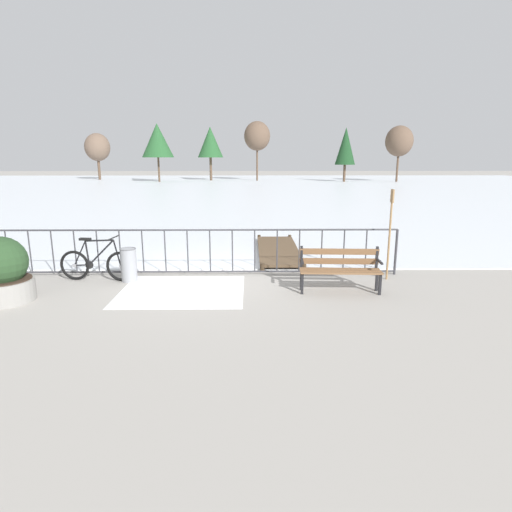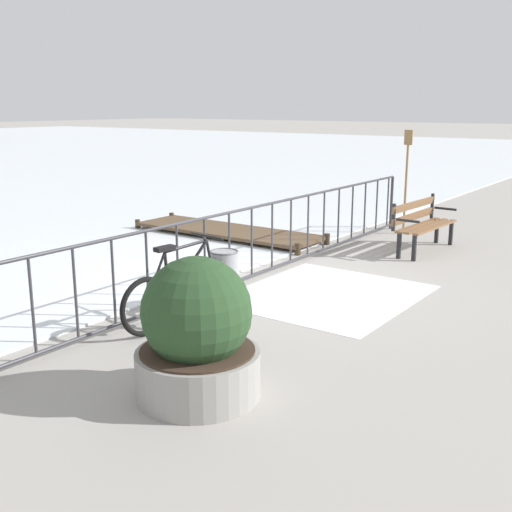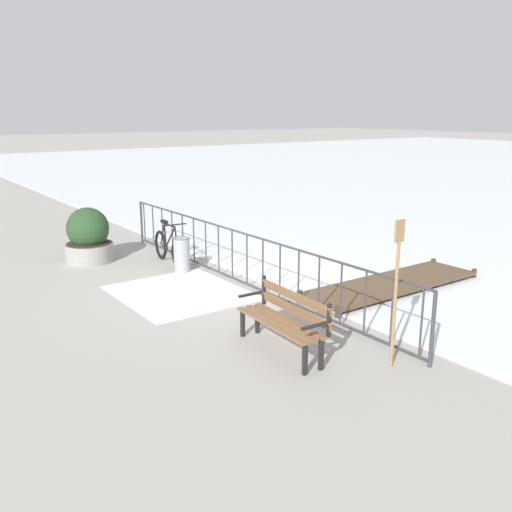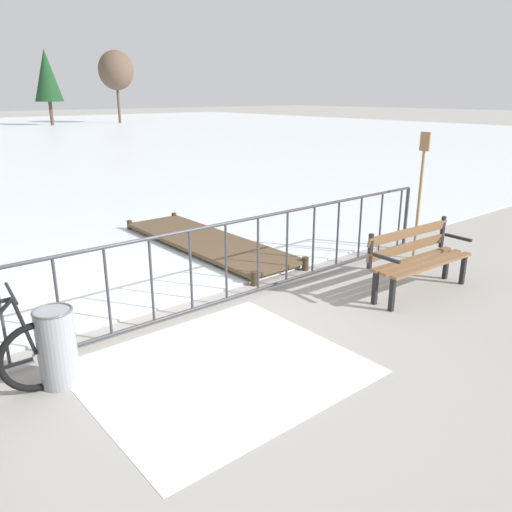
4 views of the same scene
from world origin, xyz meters
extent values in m
plane|color=#9E9991|center=(0.00, 0.00, 0.00)|extent=(160.00, 160.00, 0.00)
cube|color=white|center=(-0.21, -1.20, 0.00)|extent=(2.48, 2.18, 0.01)
cylinder|color=#38383D|center=(0.00, 0.00, 1.05)|extent=(9.00, 0.04, 0.04)
cylinder|color=#38383D|center=(0.00, 0.00, 0.08)|extent=(9.00, 0.04, 0.04)
cylinder|color=#38383D|center=(4.50, 0.00, 0.53)|extent=(0.06, 0.06, 1.05)
cylinder|color=#38383D|center=(-1.78, 0.00, 0.57)|extent=(0.03, 0.03, 0.97)
cylinder|color=#38383D|center=(-1.27, 0.00, 0.57)|extent=(0.03, 0.03, 0.97)
cylinder|color=#38383D|center=(-0.76, 0.00, 0.57)|extent=(0.03, 0.03, 0.97)
cylinder|color=#38383D|center=(-0.25, 0.00, 0.57)|extent=(0.03, 0.03, 0.97)
cylinder|color=#38383D|center=(0.25, 0.00, 0.57)|extent=(0.03, 0.03, 0.97)
cylinder|color=#38383D|center=(0.76, 0.00, 0.57)|extent=(0.03, 0.03, 0.97)
cylinder|color=#38383D|center=(1.27, 0.00, 0.57)|extent=(0.03, 0.03, 0.97)
cylinder|color=#38383D|center=(1.78, 0.00, 0.57)|extent=(0.03, 0.03, 0.97)
cylinder|color=#38383D|center=(2.29, 0.00, 0.57)|extent=(0.03, 0.03, 0.97)
cylinder|color=#38383D|center=(2.80, 0.00, 0.57)|extent=(0.03, 0.03, 0.97)
cylinder|color=#38383D|center=(3.30, 0.00, 0.57)|extent=(0.03, 0.03, 0.97)
cylinder|color=#38383D|center=(3.81, 0.00, 0.57)|extent=(0.03, 0.03, 0.97)
cylinder|color=#38383D|center=(4.32, 0.00, 0.57)|extent=(0.03, 0.03, 0.97)
torus|color=black|center=(-1.64, -0.47, 0.33)|extent=(0.66, 0.13, 0.66)
cylinder|color=gray|center=(-1.64, -0.47, 0.33)|extent=(0.09, 0.07, 0.08)
cylinder|color=black|center=(-1.70, -0.46, 0.62)|extent=(0.16, 0.05, 0.59)
cylinder|color=black|center=(-1.77, -0.46, 0.96)|extent=(0.08, 0.52, 0.03)
cube|color=brown|center=(2.96, -1.18, 0.44)|extent=(1.60, 0.18, 0.04)
cube|color=brown|center=(2.96, -1.33, 0.44)|extent=(1.60, 0.18, 0.04)
cube|color=brown|center=(2.95, -1.48, 0.44)|extent=(1.60, 0.18, 0.04)
cube|color=brown|center=(2.97, -1.08, 0.58)|extent=(1.60, 0.13, 0.12)
cube|color=brown|center=(2.97, -1.08, 0.78)|extent=(1.60, 0.13, 0.12)
cube|color=black|center=(3.71, -1.50, 0.22)|extent=(0.05, 0.06, 0.44)
cube|color=black|center=(3.72, -1.24, 0.22)|extent=(0.05, 0.06, 0.44)
cube|color=black|center=(3.73, -1.12, 0.67)|extent=(0.05, 0.05, 0.45)
cube|color=black|center=(3.72, -1.37, 0.64)|extent=(0.06, 0.40, 0.04)
cube|color=black|center=(2.19, -1.43, 0.22)|extent=(0.05, 0.06, 0.44)
cube|color=black|center=(2.20, -1.16, 0.22)|extent=(0.05, 0.06, 0.44)
cube|color=black|center=(2.21, -1.04, 0.67)|extent=(0.05, 0.05, 0.45)
cube|color=black|center=(2.20, -1.29, 0.64)|extent=(0.06, 0.40, 0.04)
cylinder|color=gray|center=(-1.47, -0.47, 0.36)|extent=(0.34, 0.34, 0.72)
torus|color=#545558|center=(-1.47, -0.47, 0.72)|extent=(0.35, 0.35, 0.02)
cylinder|color=#937047|center=(4.19, -0.41, 0.85)|extent=(0.04, 0.04, 1.70)
cube|color=#937047|center=(4.19, -0.41, 1.84)|extent=(0.03, 0.16, 0.28)
cube|color=brown|center=(1.95, 2.19, 0.12)|extent=(1.10, 3.78, 0.06)
cylinder|color=#3C2E20|center=(1.45, 0.30, 0.10)|extent=(0.10, 0.10, 0.20)
cylinder|color=#3C2E20|center=(2.44, 0.30, 0.10)|extent=(0.10, 0.10, 0.20)
cylinder|color=#3C2E20|center=(1.45, 4.08, 0.10)|extent=(0.10, 0.10, 0.20)
cylinder|color=#3C2E20|center=(2.44, 4.08, 0.10)|extent=(0.10, 0.10, 0.20)
cylinder|color=brown|center=(11.72, 38.94, 1.58)|extent=(0.28, 0.28, 3.16)
cone|color=#193D1E|center=(11.72, 38.94, 3.91)|extent=(2.22, 2.22, 4.02)
cylinder|color=brown|center=(17.49, 38.51, 1.76)|extent=(0.23, 0.23, 3.53)
ellipsoid|color=brown|center=(17.49, 38.51, 4.42)|extent=(2.99, 2.99, 3.28)
camera|label=1|loc=(1.17, -9.47, 2.63)|focal=29.92mm
camera|label=2|loc=(-7.19, -5.06, 2.44)|focal=43.99mm
camera|label=3|loc=(8.68, -5.84, 3.28)|focal=39.23mm
camera|label=4|loc=(-2.67, -4.70, 2.53)|focal=35.26mm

